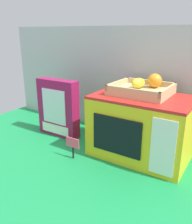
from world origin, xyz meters
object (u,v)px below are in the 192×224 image
at_px(toy_microwave, 141,126).
at_px(price_sign, 73,145).
at_px(food_groups_crate, 143,89).
at_px(cookie_set_box, 58,108).

height_order(toy_microwave, price_sign, toy_microwave).
height_order(toy_microwave, food_groups_crate, food_groups_crate).
bearing_deg(price_sign, food_groups_crate, 47.25).
relative_size(toy_microwave, cookie_set_box, 1.38).
relative_size(cookie_set_box, price_sign, 3.07).
height_order(toy_microwave, cookie_set_box, cookie_set_box).
height_order(cookie_set_box, price_sign, cookie_set_box).
bearing_deg(toy_microwave, food_groups_crate, 115.73).
bearing_deg(food_groups_crate, toy_microwave, -64.27).
bearing_deg(toy_microwave, price_sign, -140.25).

